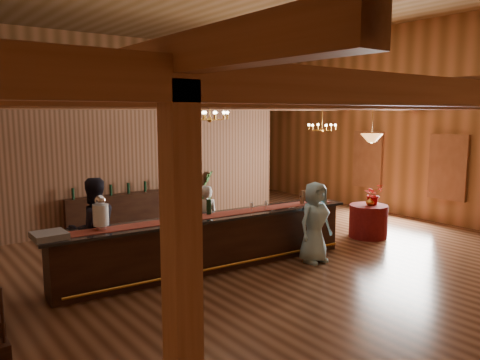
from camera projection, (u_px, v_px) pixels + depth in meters
floor at (233, 249)px, 10.36m from camera, size 14.00×14.00×0.00m
wall_back at (107, 120)px, 15.47m from camera, size 12.00×0.10×5.50m
wall_right at (399, 121)px, 13.57m from camera, size 0.10×14.00×5.50m
beam_grid at (219, 101)px, 10.29m from camera, size 11.90×13.90×0.39m
support_posts at (248, 180)px, 9.73m from camera, size 9.20×10.20×3.20m
partition_wall at (141, 167)px, 12.59m from camera, size 9.00×0.18×3.10m
window_right_front at (448, 167)px, 12.45m from camera, size 0.12×1.05×1.75m
window_right_back at (368, 160)px, 14.50m from camera, size 0.12×1.05×1.75m
backroom_boxes at (120, 193)px, 14.43m from camera, size 4.10×0.60×1.10m
tasting_bar at (210, 242)px, 8.98m from camera, size 6.28×1.32×1.05m
beverage_dispenser at (101, 213)px, 7.82m from camera, size 0.26×0.26×0.60m
glass_rack_tray at (49, 235)px, 7.32m from camera, size 0.50×0.50×0.10m
raffle_drum at (307, 196)px, 10.10m from camera, size 0.34×0.24×0.30m
bar_bottle_0 at (208, 207)px, 9.00m from camera, size 0.07×0.07×0.30m
bar_bottle_1 at (209, 207)px, 9.02m from camera, size 0.07×0.07×0.30m
backbar_shelf at (129, 211)px, 12.21m from camera, size 3.28×0.87×0.91m
round_table at (368, 221)px, 11.31m from camera, size 0.91×0.91×0.79m
chandelier_left at (210, 115)px, 10.09m from camera, size 0.80×0.80×0.41m
chandelier_right at (322, 127)px, 13.29m from camera, size 0.80×0.80×0.76m
pendant_lamp at (372, 138)px, 11.02m from camera, size 0.52×0.52×0.90m
bartender at (205, 220)px, 9.86m from camera, size 0.64×0.54×1.50m
staff_second at (94, 230)px, 8.27m from camera, size 0.91×0.71×1.87m
guest at (315, 222)px, 9.36m from camera, size 0.81×0.53×1.64m
floor_plant at (204, 192)px, 13.97m from camera, size 0.76×0.63×1.29m
table_flowers at (373, 194)px, 11.27m from camera, size 0.51×0.46×0.51m
table_vase at (370, 199)px, 11.17m from camera, size 0.21×0.21×0.32m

